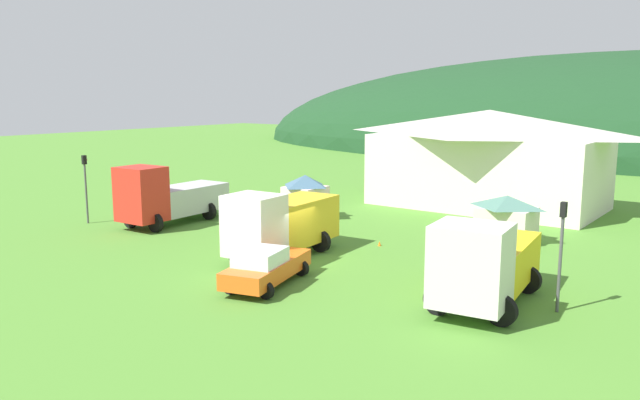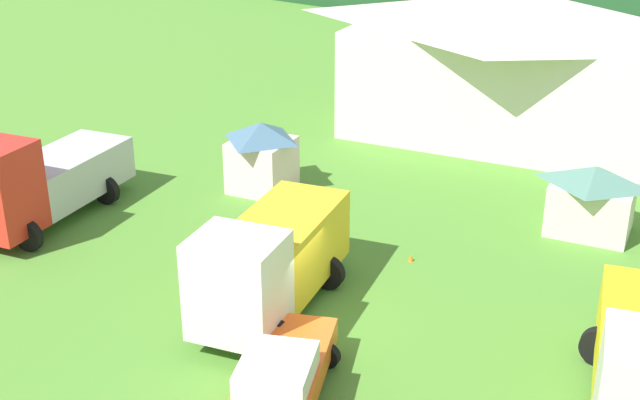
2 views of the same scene
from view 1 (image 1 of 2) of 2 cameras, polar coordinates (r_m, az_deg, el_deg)
ground_plane at (r=30.29m, az=-1.94°, el=-5.54°), size 200.00×200.00×0.00m
forested_hill_backdrop at (r=98.39m, az=26.13°, el=4.08°), size 121.11×60.00×27.36m
depot_building at (r=45.74m, az=15.04°, el=3.79°), size 16.29×9.28×6.82m
play_shed_cream at (r=35.31m, az=16.63°, el=-1.57°), size 3.05×2.49×2.54m
play_shed_pink at (r=39.95m, az=-1.35°, el=0.34°), size 2.40×2.46×2.84m
crane_truck_red at (r=39.32m, az=-13.84°, el=0.32°), size 3.53×7.40×3.74m
heavy_rig_striped at (r=30.47m, az=-3.67°, el=-2.06°), size 3.51×6.84×3.40m
flatbed_truck_yellow at (r=24.41m, az=14.73°, el=-5.53°), size 3.88×7.22×3.48m
service_pickup_orange at (r=26.39m, az=-4.96°, el=-6.03°), size 3.12×5.34×1.66m
traffic_light_west at (r=41.01m, az=-20.57°, el=1.56°), size 0.20×0.32×4.23m
traffic_light_east at (r=24.36m, az=21.12°, el=-3.86°), size 0.20×0.32×4.12m
traffic_cone_near_pickup at (r=33.29m, az=5.44°, el=-4.18°), size 0.36×0.36×0.52m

